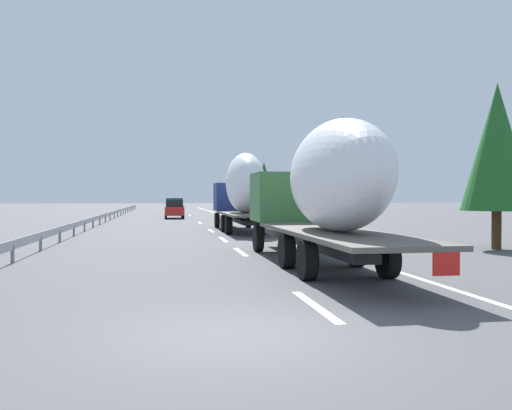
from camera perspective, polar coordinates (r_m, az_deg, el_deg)
The scene contains 18 objects.
ground_plane at distance 48.51m, azimuth -8.23°, elevation -1.68°, with size 260.00×260.00×0.00m, color #4C4C4F.
lane_stripe_0 at distance 11.07m, azimuth 6.19°, elevation -10.40°, with size 3.20×0.20×0.01m, color white.
lane_stripe_1 at distance 21.46m, azimuth -1.63°, elevation -4.90°, with size 3.20×0.20×0.01m, color white.
lane_stripe_2 at distance 27.65m, azimuth -3.44°, elevation -3.60°, with size 3.20×0.20×0.01m, color white.
lane_stripe_3 at distance 34.81m, azimuth -4.71°, elevation -2.68°, with size 3.20×0.20×0.01m, color white.
lane_stripe_4 at distance 45.29m, azimuth -5.85°, elevation -1.86°, with size 3.20×0.20×0.01m, color white.
lane_stripe_5 at distance 63.16m, azimuth -6.91°, elevation -1.08°, with size 3.20×0.20×0.01m, color white.
edge_line_right at distance 53.90m, azimuth -2.50°, elevation -1.41°, with size 110.00×0.20×0.01m, color white.
truck_lead at distance 33.61m, azimuth -1.46°, elevation 1.61°, with size 12.39×2.55×4.74m.
truck_trailing at distance 16.69m, azimuth 6.97°, elevation 1.74°, with size 13.86×2.55×4.29m.
car_blue_sedan at distance 66.01m, azimuth -8.39°, elevation -0.15°, with size 4.02×1.83×1.98m.
car_red_compact at distance 54.87m, azimuth -8.52°, elevation -0.40°, with size 4.35×1.88×1.89m.
car_white_van at distance 101.55m, azimuth -8.92°, elevation 0.18°, with size 4.04×1.80×1.86m.
road_sign at distance 55.09m, azimuth -1.40°, elevation 0.86°, with size 0.10×0.90×3.09m.
tree_0 at distance 24.60m, azimuth 23.83°, elevation 5.54°, with size 2.88×2.88×6.83m.
tree_1 at distance 34.65m, azimuth 9.85°, elevation 3.15°, with size 3.04×3.04×5.63m.
tree_2 at distance 68.12m, azimuth 0.84°, elevation 2.51°, with size 2.95×2.95×6.46m.
guardrail_median at distance 51.70m, azimuth -14.97°, elevation -0.90°, with size 94.00×0.10×0.76m.
Camera 1 is at (-8.44, 1.16, 2.17)m, focal length 38.37 mm.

